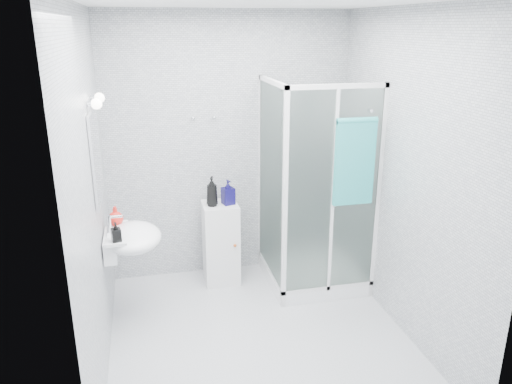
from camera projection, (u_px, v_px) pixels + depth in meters
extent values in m
cube|color=#B8BCBF|center=(260.00, 188.00, 3.71)|extent=(2.40, 2.60, 2.60)
cube|color=silver|center=(260.00, 337.00, 4.12)|extent=(2.40, 2.60, 0.01)
cube|color=white|center=(261.00, 2.00, 3.30)|extent=(2.40, 2.60, 0.01)
cube|color=white|center=(312.00, 274.00, 5.05)|extent=(0.90, 0.90, 0.12)
cube|color=silver|center=(273.00, 82.00, 4.35)|extent=(0.04, 0.90, 0.04)
cube|color=silver|center=(338.00, 86.00, 4.05)|extent=(0.90, 0.04, 0.04)
cube|color=silver|center=(285.00, 204.00, 4.26)|extent=(0.04, 0.04, 2.00)
cube|color=white|center=(271.00, 185.00, 4.65)|extent=(0.02, 0.82, 1.84)
cube|color=white|center=(333.00, 196.00, 4.33)|extent=(0.82, 0.02, 1.84)
cube|color=silver|center=(332.00, 196.00, 4.34)|extent=(0.03, 0.04, 1.84)
cylinder|color=silver|center=(304.00, 141.00, 5.00)|extent=(0.02, 0.02, 1.00)
cylinder|color=silver|center=(306.00, 94.00, 4.83)|extent=(0.09, 0.05, 0.09)
cylinder|color=silver|center=(307.00, 169.00, 5.14)|extent=(0.12, 0.04, 0.12)
cylinder|color=silver|center=(370.00, 110.00, 4.13)|extent=(0.03, 0.05, 0.03)
cube|color=white|center=(111.00, 245.00, 4.06)|extent=(0.10, 0.40, 0.18)
ellipsoid|color=white|center=(133.00, 238.00, 4.08)|extent=(0.46, 0.56, 0.20)
cube|color=white|center=(118.00, 233.00, 4.04)|extent=(0.16, 0.50, 0.02)
cylinder|color=silver|center=(109.00, 225.00, 4.00)|extent=(0.04, 0.04, 0.16)
cylinder|color=silver|center=(115.00, 217.00, 3.99)|extent=(0.12, 0.02, 0.02)
cube|color=white|center=(96.00, 156.00, 3.81)|extent=(0.02, 0.60, 0.70)
cylinder|color=silver|center=(91.00, 104.00, 3.53)|extent=(0.05, 0.04, 0.04)
sphere|color=white|center=(96.00, 104.00, 3.54)|extent=(0.08, 0.08, 0.08)
cylinder|color=silver|center=(94.00, 98.00, 3.83)|extent=(0.05, 0.04, 0.04)
sphere|color=white|center=(99.00, 98.00, 3.84)|extent=(0.08, 0.08, 0.08)
cylinder|color=silver|center=(193.00, 118.00, 4.71)|extent=(0.02, 0.04, 0.02)
sphere|color=silver|center=(193.00, 118.00, 4.69)|extent=(0.03, 0.03, 0.03)
cylinder|color=silver|center=(214.00, 117.00, 4.75)|extent=(0.02, 0.04, 0.02)
sphere|color=silver|center=(214.00, 118.00, 4.73)|extent=(0.03, 0.03, 0.03)
cube|color=silver|center=(221.00, 243.00, 4.93)|extent=(0.34, 0.34, 0.82)
cube|color=silver|center=(224.00, 250.00, 4.78)|extent=(0.30, 0.01, 0.69)
sphere|color=#B84E1A|center=(235.00, 246.00, 4.77)|extent=(0.03, 0.03, 0.03)
cube|color=teal|center=(354.00, 163.00, 4.23)|extent=(0.36, 0.04, 0.73)
cylinder|color=teal|center=(357.00, 121.00, 4.12)|extent=(0.36, 0.05, 0.05)
imported|color=black|center=(212.00, 191.00, 4.71)|extent=(0.14, 0.14, 0.29)
imported|color=#0F0B45|center=(228.00, 192.00, 4.76)|extent=(0.13, 0.14, 0.24)
imported|color=red|center=(115.00, 216.00, 4.15)|extent=(0.14, 0.14, 0.16)
imported|color=black|center=(116.00, 232.00, 3.84)|extent=(0.08, 0.08, 0.15)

